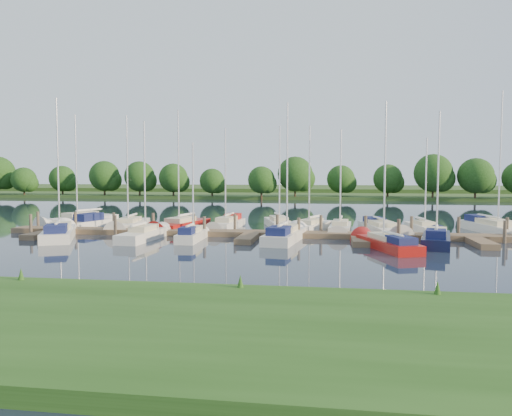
# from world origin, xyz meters

# --- Properties ---
(ground) EXTENTS (260.00, 260.00, 0.00)m
(ground) POSITION_xyz_m (0.00, 0.00, 0.00)
(ground) COLOR #182431
(ground) RESTS_ON ground
(near_bank) EXTENTS (90.00, 10.00, 0.50)m
(near_bank) POSITION_xyz_m (0.00, -16.00, 0.25)
(near_bank) COLOR #1D4313
(near_bank) RESTS_ON ground
(dock) EXTENTS (40.00, 6.00, 0.40)m
(dock) POSITION_xyz_m (0.00, 7.31, 0.20)
(dock) COLOR brown
(dock) RESTS_ON ground
(mooring_pilings) EXTENTS (38.24, 2.84, 2.00)m
(mooring_pilings) POSITION_xyz_m (0.00, 8.43, 0.60)
(mooring_pilings) COLOR #473D33
(mooring_pilings) RESTS_ON ground
(far_shore) EXTENTS (180.00, 30.00, 0.60)m
(far_shore) POSITION_xyz_m (0.00, 75.00, 0.30)
(far_shore) COLOR #28451A
(far_shore) RESTS_ON ground
(distant_hill) EXTENTS (220.00, 40.00, 1.40)m
(distant_hill) POSITION_xyz_m (0.00, 100.00, 0.70)
(distant_hill) COLOR #3A5926
(distant_hill) RESTS_ON ground
(treeline) EXTENTS (145.32, 10.01, 8.29)m
(treeline) POSITION_xyz_m (-1.76, 61.88, 4.08)
(treeline) COLOR #38281C
(treeline) RESTS_ON ground
(sailboat_n_0) EXTENTS (4.53, 8.32, 10.81)m
(sailboat_n_0) POSITION_xyz_m (-17.75, 14.16, 0.28)
(sailboat_n_0) COLOR silver
(sailboat_n_0) RESTS_ON ground
(motorboat) EXTENTS (2.72, 5.65, 1.57)m
(motorboat) POSITION_xyz_m (-15.84, 11.95, 0.33)
(motorboat) COLOR silver
(motorboat) RESTS_ON ground
(sailboat_n_2) EXTENTS (2.77, 8.17, 10.21)m
(sailboat_n_2) POSITION_xyz_m (-11.64, 11.36, 0.27)
(sailboat_n_2) COLOR silver
(sailboat_n_2) RESTS_ON ground
(sailboat_n_3) EXTENTS (3.33, 8.46, 10.66)m
(sailboat_n_3) POSITION_xyz_m (-6.95, 11.40, 0.27)
(sailboat_n_3) COLOR maroon
(sailboat_n_3) RESTS_ON ground
(sailboat_n_4) EXTENTS (2.20, 7.12, 9.16)m
(sailboat_n_4) POSITION_xyz_m (-3.10, 12.66, 0.33)
(sailboat_n_4) COLOR silver
(sailboat_n_4) RESTS_ON ground
(sailboat_n_5) EXTENTS (3.35, 7.43, 9.43)m
(sailboat_n_5) POSITION_xyz_m (1.32, 14.49, 0.27)
(sailboat_n_5) COLOR silver
(sailboat_n_5) RESTS_ON ground
(sailboat_n_6) EXTENTS (3.73, 7.12, 9.20)m
(sailboat_n_6) POSITION_xyz_m (4.23, 12.04, 0.27)
(sailboat_n_6) COLOR silver
(sailboat_n_6) RESTS_ON ground
(sailboat_n_7) EXTENTS (2.03, 6.86, 8.80)m
(sailboat_n_7) POSITION_xyz_m (6.72, 11.42, 0.27)
(sailboat_n_7) COLOR silver
(sailboat_n_7) RESTS_ON ground
(sailboat_n_8) EXTENTS (3.44, 8.82, 10.97)m
(sailboat_n_8) POSITION_xyz_m (10.14, 11.46, 0.31)
(sailboat_n_8) COLOR silver
(sailboat_n_8) RESTS_ON ground
(sailboat_n_9) EXTENTS (2.35, 6.36, 8.11)m
(sailboat_n_9) POSITION_xyz_m (13.63, 12.74, 0.27)
(sailboat_n_9) COLOR silver
(sailboat_n_9) RESTS_ON ground
(sailboat_n_10) EXTENTS (3.81, 9.49, 11.88)m
(sailboat_n_10) POSITION_xyz_m (19.28, 12.94, 0.33)
(sailboat_n_10) COLOR silver
(sailboat_n_10) RESTS_ON ground
(sailboat_s_0) EXTENTS (5.00, 8.37, 10.95)m
(sailboat_s_0) POSITION_xyz_m (-14.28, 4.53, 0.33)
(sailboat_s_0) COLOR silver
(sailboat_s_0) RESTS_ON ground
(sailboat_s_1) EXTENTS (1.92, 7.01, 9.08)m
(sailboat_s_1) POSITION_xyz_m (-7.65, 4.71, 0.28)
(sailboat_s_1) COLOR silver
(sailboat_s_1) RESTS_ON ground
(sailboat_s_2) EXTENTS (1.50, 5.66, 7.49)m
(sailboat_s_2) POSITION_xyz_m (-4.02, 4.77, 0.32)
(sailboat_s_2) COLOR silver
(sailboat_s_2) RESTS_ON ground
(sailboat_s_3) EXTENTS (2.79, 8.18, 10.40)m
(sailboat_s_3) POSITION_xyz_m (2.72, 5.66, 0.33)
(sailboat_s_3) COLOR silver
(sailboat_s_3) RESTS_ON ground
(sailboat_s_4) EXTENTS (3.79, 7.46, 9.49)m
(sailboat_s_4) POSITION_xyz_m (9.52, 2.87, 0.31)
(sailboat_s_4) COLOR maroon
(sailboat_s_4) RESTS_ON ground
(sailboat_s_5) EXTENTS (3.04, 7.43, 9.54)m
(sailboat_s_5) POSITION_xyz_m (13.11, 5.15, 0.33)
(sailboat_s_5) COLOR #0F1535
(sailboat_s_5) RESTS_ON ground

